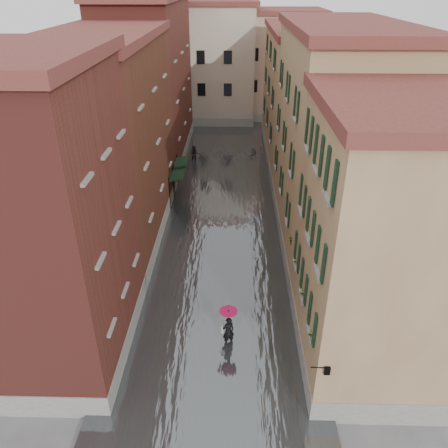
# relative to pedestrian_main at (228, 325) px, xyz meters

# --- Properties ---
(ground) EXTENTS (120.00, 120.00, 0.00)m
(ground) POSITION_rel_pedestrian_main_xyz_m (-0.67, 1.77, -1.22)
(ground) COLOR #59595B
(ground) RESTS_ON ground
(floodwater) EXTENTS (10.00, 60.00, 0.20)m
(floodwater) POSITION_rel_pedestrian_main_xyz_m (-0.67, 14.77, -1.12)
(floodwater) COLOR #484D50
(floodwater) RESTS_ON ground
(building_left_near) EXTENTS (6.00, 8.00, 13.00)m
(building_left_near) POSITION_rel_pedestrian_main_xyz_m (-7.67, -0.23, 5.28)
(building_left_near) COLOR maroon
(building_left_near) RESTS_ON ground
(building_left_mid) EXTENTS (6.00, 14.00, 12.50)m
(building_left_mid) POSITION_rel_pedestrian_main_xyz_m (-7.67, 10.77, 5.03)
(building_left_mid) COLOR #57291B
(building_left_mid) RESTS_ON ground
(building_left_far) EXTENTS (6.00, 16.00, 14.00)m
(building_left_far) POSITION_rel_pedestrian_main_xyz_m (-7.67, 25.77, 5.78)
(building_left_far) COLOR maroon
(building_left_far) RESTS_ON ground
(building_right_near) EXTENTS (6.00, 8.00, 11.50)m
(building_right_near) POSITION_rel_pedestrian_main_xyz_m (6.33, -0.23, 4.53)
(building_right_near) COLOR #8C6748
(building_right_near) RESTS_ON ground
(building_right_mid) EXTENTS (6.00, 14.00, 13.00)m
(building_right_mid) POSITION_rel_pedestrian_main_xyz_m (6.33, 10.77, 5.28)
(building_right_mid) COLOR #9C7C5F
(building_right_mid) RESTS_ON ground
(building_right_far) EXTENTS (6.00, 16.00, 11.50)m
(building_right_far) POSITION_rel_pedestrian_main_xyz_m (6.33, 25.77, 4.53)
(building_right_far) COLOR #8C6748
(building_right_far) RESTS_ON ground
(building_end_cream) EXTENTS (12.00, 9.00, 13.00)m
(building_end_cream) POSITION_rel_pedestrian_main_xyz_m (-3.67, 39.77, 5.28)
(building_end_cream) COLOR beige
(building_end_cream) RESTS_ON ground
(building_end_pink) EXTENTS (10.00, 9.00, 12.00)m
(building_end_pink) POSITION_rel_pedestrian_main_xyz_m (5.33, 41.77, 4.78)
(building_end_pink) COLOR tan
(building_end_pink) RESTS_ON ground
(awning_near) EXTENTS (1.09, 2.71, 2.80)m
(awning_near) POSITION_rel_pedestrian_main_xyz_m (-4.16, 15.14, 1.24)
(awning_near) COLOR black
(awning_near) RESTS_ON ground
(awning_far) EXTENTS (1.09, 2.92, 2.80)m
(awning_far) POSITION_rel_pedestrian_main_xyz_m (-4.16, 17.34, 1.25)
(awning_far) COLOR black
(awning_far) RESTS_ON ground
(wall_lantern) EXTENTS (0.71, 0.22, 0.35)m
(wall_lantern) POSITION_rel_pedestrian_main_xyz_m (3.66, -4.23, 1.79)
(wall_lantern) COLOR black
(wall_lantern) RESTS_ON ground
(window_planters) EXTENTS (0.59, 8.15, 0.84)m
(window_planters) POSITION_rel_pedestrian_main_xyz_m (3.45, 0.97, 2.29)
(window_planters) COLOR #9B4C32
(window_planters) RESTS_ON ground
(pedestrian_main) EXTENTS (0.89, 0.89, 2.06)m
(pedestrian_main) POSITION_rel_pedestrian_main_xyz_m (0.00, 0.00, 0.00)
(pedestrian_main) COLOR black
(pedestrian_main) RESTS_ON ground
(pedestrian_far) EXTENTS (0.82, 0.65, 1.67)m
(pedestrian_far) POSITION_rel_pedestrian_main_xyz_m (-3.64, 24.05, -0.38)
(pedestrian_far) COLOR black
(pedestrian_far) RESTS_ON ground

